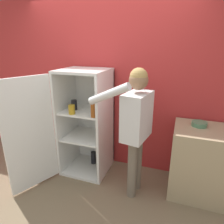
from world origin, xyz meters
TOP-DOWN VIEW (x-y plane):
  - ground_plane at (0.00, 0.00)m, footprint 12.00×12.00m
  - wall_back at (0.00, 0.98)m, footprint 7.00×0.06m
  - refrigerator at (-0.34, 0.53)m, footprint 0.98×1.24m
  - person at (0.58, 0.35)m, footprint 0.70×0.58m
  - counter at (1.37, 0.62)m, footprint 0.70×0.62m
  - bowl at (1.31, 0.69)m, footprint 0.19×0.19m

SIDE VIEW (x-z plane):
  - ground_plane at x=0.00m, z-range 0.00..0.00m
  - counter at x=1.37m, z-range 0.00..0.92m
  - refrigerator at x=-0.34m, z-range -0.01..1.56m
  - bowl at x=1.31m, z-range 0.92..0.97m
  - person at x=0.58m, z-range 0.22..1.86m
  - wall_back at x=0.00m, z-range 0.00..2.55m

